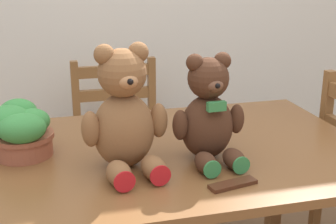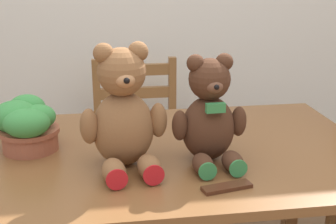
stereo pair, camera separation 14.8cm
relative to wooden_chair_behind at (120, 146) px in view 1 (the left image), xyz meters
name	(u,v)px [view 1 (the left image)]	position (x,y,z in m)	size (l,w,h in m)	color
dining_table	(170,175)	(0.05, -0.82, 0.20)	(1.38, 0.91, 0.77)	brown
wooden_chair_behind	(120,146)	(0.00, 0.00, 0.00)	(0.45, 0.45, 0.91)	brown
teddy_bear_left	(125,117)	(-0.12, -0.93, 0.47)	(0.28, 0.29, 0.40)	brown
teddy_bear_right	(209,115)	(0.15, -0.93, 0.46)	(0.25, 0.25, 0.35)	#472819
potted_plant	(20,129)	(-0.44, -0.75, 0.40)	(0.22, 0.25, 0.18)	#9E5138
chocolate_bar	(233,184)	(0.16, -1.14, 0.31)	(0.15, 0.04, 0.01)	#472314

